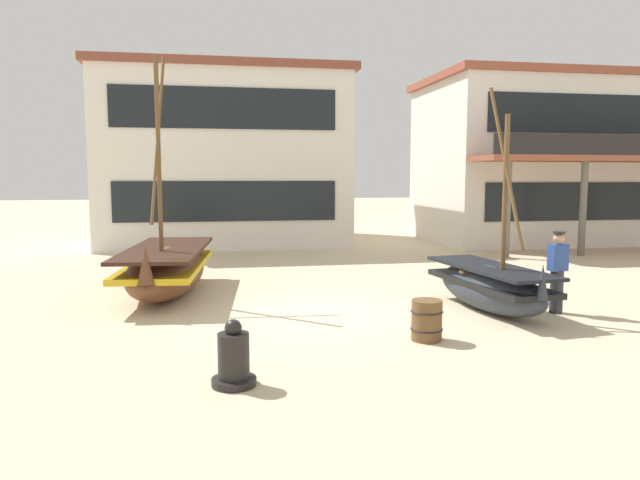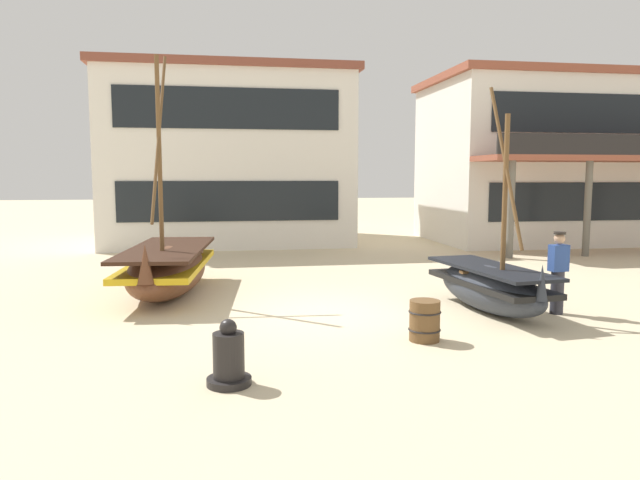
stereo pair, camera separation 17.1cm
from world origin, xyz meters
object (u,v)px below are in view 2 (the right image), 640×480
at_px(fishing_boat_centre_large, 490,286).
at_px(fisherman_by_hull, 558,273).
at_px(fishing_boat_near_left, 168,268).
at_px(harbor_building_main, 229,158).
at_px(wooden_barrel, 425,321).
at_px(harbor_building_annex, 550,160).
at_px(capstan_winch, 229,359).

height_order(fishing_boat_centre_large, fisherman_by_hull, fishing_boat_centre_large).
bearing_deg(fishing_boat_near_left, harbor_building_main, 82.07).
bearing_deg(fisherman_by_hull, wooden_barrel, -156.81).
distance_m(fishing_boat_near_left, harbor_building_main, 11.79).
height_order(harbor_building_main, harbor_building_annex, harbor_building_main).
distance_m(capstan_winch, wooden_barrel, 3.68).
relative_size(fishing_boat_near_left, fishing_boat_centre_large, 1.22).
height_order(fishing_boat_centre_large, wooden_barrel, fishing_boat_centre_large).
relative_size(fishing_boat_centre_large, fisherman_by_hull, 2.73).
height_order(capstan_winch, harbor_building_annex, harbor_building_annex).
bearing_deg(harbor_building_annex, harbor_building_main, 171.46).
height_order(fisherman_by_hull, wooden_barrel, fisherman_by_hull).
height_order(wooden_barrel, harbor_building_main, harbor_building_main).
bearing_deg(fishing_boat_centre_large, fisherman_by_hull, -18.46).
xyz_separation_m(harbor_building_main, harbor_building_annex, (13.69, -2.06, -0.08)).
bearing_deg(fishing_boat_centre_large, wooden_barrel, -138.31).
xyz_separation_m(fishing_boat_centre_large, wooden_barrel, (-2.07, -1.85, -0.19)).
bearing_deg(fishing_boat_near_left, harbor_building_annex, 31.24).
relative_size(fishing_boat_centre_large, harbor_building_annex, 0.44).
relative_size(fishing_boat_centre_large, wooden_barrel, 6.57).
bearing_deg(wooden_barrel, harbor_building_main, 100.99).
distance_m(fishing_boat_centre_large, wooden_barrel, 2.78).
distance_m(fishing_boat_centre_large, harbor_building_annex, 15.12).
xyz_separation_m(fishing_boat_centre_large, fisherman_by_hull, (1.26, -0.42, 0.30)).
height_order(fishing_boat_centre_large, harbor_building_annex, harbor_building_annex).
bearing_deg(wooden_barrel, fishing_boat_near_left, 134.71).
bearing_deg(fisherman_by_hull, harbor_building_main, 113.79).
bearing_deg(fishing_boat_centre_large, fishing_boat_near_left, 156.85).
height_order(fisherman_by_hull, capstan_winch, fisherman_by_hull).
height_order(fishing_boat_centre_large, capstan_winch, fishing_boat_centre_large).
relative_size(capstan_winch, wooden_barrel, 1.29).
relative_size(fisherman_by_hull, wooden_barrel, 2.41).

